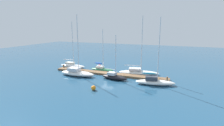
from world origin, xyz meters
TOP-DOWN VIEW (x-y plane):
  - ground_plane at (0.00, 0.00)m, footprint 120.00×120.00m
  - dock_pier at (0.00, 0.00)m, footprint 23.48×1.71m
  - dock_piling_near_end at (-11.34, 0.70)m, footprint 0.28×0.28m
  - dock_piling_far_end at (11.34, -0.70)m, footprint 0.28×0.28m
  - sailboat_0 at (-10.21, 2.46)m, footprint 6.47×1.95m
  - sailboat_1 at (-5.40, -2.93)m, footprint 7.27×2.40m
  - sailboat_2 at (-2.50, 2.24)m, footprint 5.22×1.66m
  - sailboat_3 at (2.19, -2.41)m, footprint 5.20×2.29m
  - sailboat_4 at (5.54, 2.45)m, footprint 8.23×3.93m
  - sailboat_5 at (9.51, -2.80)m, footprint 6.64×3.01m
  - mooring_buoy_orange at (1.30, -8.79)m, footprint 0.73×0.73m
  - mooring_buoy_red at (-4.65, 5.57)m, footprint 0.60×0.60m

SIDE VIEW (x-z plane):
  - ground_plane at x=0.00m, z-range 0.00..0.00m
  - dock_pier at x=0.00m, z-range 0.00..0.39m
  - mooring_buoy_red at x=-4.65m, z-range 0.00..0.60m
  - mooring_buoy_orange at x=1.30m, z-range 0.00..0.73m
  - dock_piling_near_end at x=-11.34m, z-range 0.00..0.99m
  - dock_piling_far_end at x=11.34m, z-range 0.00..0.99m
  - sailboat_2 at x=-2.50m, z-range -3.95..4.99m
  - sailboat_3 at x=2.19m, z-range -3.49..4.55m
  - sailboat_4 at x=5.54m, z-range -5.19..6.27m
  - sailboat_0 at x=-10.21m, z-range -4.67..5.80m
  - sailboat_5 at x=9.51m, z-range -4.86..6.09m
  - sailboat_1 at x=-5.40m, z-range -5.18..6.45m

